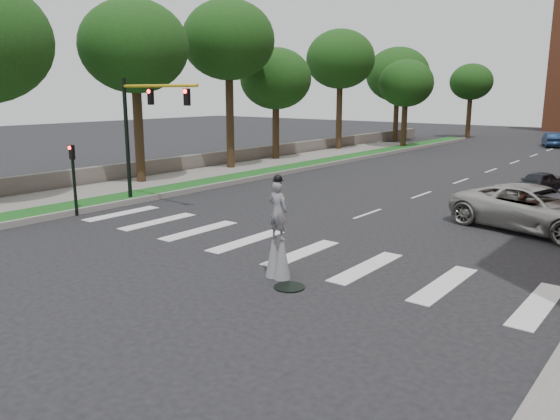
% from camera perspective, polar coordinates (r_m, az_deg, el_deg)
% --- Properties ---
extents(ground_plane, '(160.00, 160.00, 0.00)m').
position_cam_1_polar(ground_plane, '(19.17, -2.59, -4.54)').
color(ground_plane, black).
rests_on(ground_plane, ground).
extents(grass_median, '(2.00, 60.00, 0.25)m').
position_cam_1_polar(grass_median, '(41.59, 3.32, 4.77)').
color(grass_median, '#154B19').
rests_on(grass_median, ground).
extents(median_curb, '(0.20, 60.00, 0.28)m').
position_cam_1_polar(median_curb, '(41.01, 4.52, 4.67)').
color(median_curb, gray).
rests_on(median_curb, ground).
extents(sidewalk_left, '(4.00, 60.00, 0.18)m').
position_cam_1_polar(sidewalk_left, '(36.08, -9.79, 3.41)').
color(sidewalk_left, slate).
rests_on(sidewalk_left, ground).
extents(stone_wall, '(0.50, 56.00, 1.10)m').
position_cam_1_polar(stone_wall, '(46.41, -0.87, 6.10)').
color(stone_wall, '#605A52').
rests_on(stone_wall, ground).
extents(manhole, '(0.90, 0.90, 0.04)m').
position_cam_1_polar(manhole, '(15.90, 0.98, -8.05)').
color(manhole, black).
rests_on(manhole, ground).
extents(traffic_signal, '(5.30, 0.23, 6.20)m').
position_cam_1_polar(traffic_signal, '(27.58, -14.28, 9.01)').
color(traffic_signal, black).
rests_on(traffic_signal, ground).
extents(secondary_signal, '(0.25, 0.21, 3.23)m').
position_cam_1_polar(secondary_signal, '(26.24, -20.77, 3.60)').
color(secondary_signal, black).
rests_on(secondary_signal, ground).
extents(stilt_performer, '(0.84, 0.53, 3.17)m').
position_cam_1_polar(stilt_performer, '(16.37, -0.22, -2.83)').
color(stilt_performer, '#302113').
rests_on(stilt_performer, ground).
extents(suv_crossing, '(7.14, 4.59, 1.83)m').
position_cam_1_polar(suv_crossing, '(24.26, 25.12, 0.11)').
color(suv_crossing, '#B0AEA6').
rests_on(suv_crossing, ground).
extents(car_near, '(2.20, 3.73, 1.19)m').
position_cam_1_polar(car_near, '(33.53, 25.27, 2.61)').
color(car_near, black).
rests_on(car_near, ground).
extents(car_mid, '(2.91, 4.66, 1.45)m').
position_cam_1_polar(car_mid, '(62.82, 26.58, 6.59)').
color(car_mid, '#152A4C').
rests_on(car_mid, ground).
extents(tree_1, '(6.33, 6.33, 10.80)m').
position_cam_1_polar(tree_1, '(34.11, -15.00, 16.12)').
color(tree_1, '#302113').
rests_on(tree_1, ground).
extents(tree_2, '(6.45, 6.45, 11.77)m').
position_cam_1_polar(tree_2, '(39.60, -5.41, 17.20)').
color(tree_2, '#302113').
rests_on(tree_2, ground).
extents(tree_3, '(5.70, 5.70, 8.97)m').
position_cam_1_polar(tree_3, '(44.59, -0.45, 13.51)').
color(tree_3, '#302113').
rests_on(tree_3, ground).
extents(tree_4, '(6.38, 6.38, 11.20)m').
position_cam_1_polar(tree_4, '(52.76, 6.32, 15.35)').
color(tree_4, '#302113').
rests_on(tree_4, ground).
extents(tree_5, '(6.98, 6.98, 10.36)m').
position_cam_1_polar(tree_5, '(63.35, 12.21, 13.66)').
color(tree_5, '#302113').
rests_on(tree_5, ground).
extents(tree_6, '(5.37, 5.37, 8.61)m').
position_cam_1_polar(tree_6, '(55.77, 13.03, 12.74)').
color(tree_6, '#302113').
rests_on(tree_6, ground).
extents(tree_7, '(5.03, 5.03, 8.82)m').
position_cam_1_polar(tree_7, '(70.57, 19.35, 12.48)').
color(tree_7, '#302113').
rests_on(tree_7, ground).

